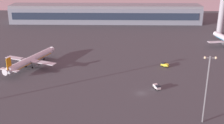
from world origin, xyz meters
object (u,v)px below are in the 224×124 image
object	(u,v)px
maintenance_van	(157,87)
apron_light_west	(207,86)
airplane_mid_apron	(31,60)
baggage_tractor	(165,65)
control_tower	(223,2)

from	to	relation	value
maintenance_van	apron_light_west	xyz separation A→B (m)	(13.27, -27.59, 13.40)
airplane_mid_apron	baggage_tractor	world-z (taller)	airplane_mid_apron
maintenance_van	baggage_tractor	bearing A→B (deg)	-126.78
control_tower	maintenance_van	xyz separation A→B (m)	(-61.36, -102.06, -23.37)
baggage_tractor	airplane_mid_apron	bearing A→B (deg)	130.29
airplane_mid_apron	baggage_tractor	bearing A→B (deg)	23.06
control_tower	airplane_mid_apron	size ratio (longest dim) A/B	1.10
baggage_tractor	maintenance_van	size ratio (longest dim) A/B	0.97
control_tower	baggage_tractor	size ratio (longest dim) A/B	9.60
maintenance_van	control_tower	bearing A→B (deg)	-142.52
maintenance_van	apron_light_west	world-z (taller)	apron_light_west
control_tower	apron_light_west	world-z (taller)	control_tower
baggage_tractor	apron_light_west	xyz separation A→B (m)	(5.42, -56.38, 13.40)
control_tower	baggage_tractor	bearing A→B (deg)	-126.13
baggage_tractor	maintenance_van	world-z (taller)	same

